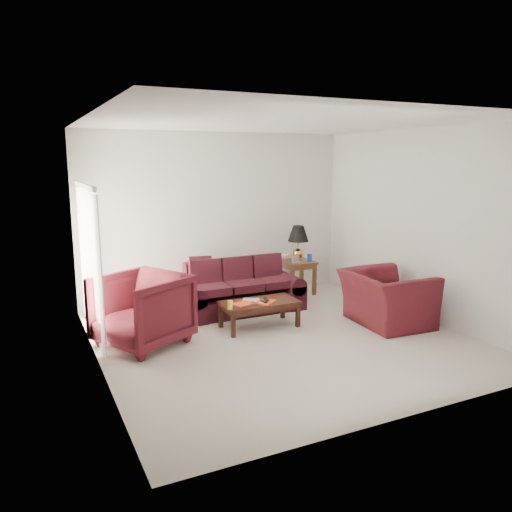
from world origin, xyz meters
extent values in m
plane|color=beige|center=(0.00, 0.00, 0.00)|extent=(5.00, 5.00, 0.00)
cube|color=silver|center=(-2.42, 1.30, 1.08)|extent=(0.10, 2.00, 2.16)
cube|color=black|center=(-0.47, 2.12, 0.67)|extent=(0.42, 0.27, 0.40)
cube|color=silver|center=(1.30, 1.87, 0.70)|extent=(0.13, 0.05, 0.13)
cylinder|color=#1B3BB0|center=(1.60, 1.86, 0.70)|extent=(0.11, 0.11, 0.15)
cube|color=white|center=(1.31, 2.26, 0.72)|extent=(0.19, 0.22, 0.06)
imported|color=#481018|center=(-1.86, 0.59, 0.50)|extent=(1.47, 1.46, 1.00)
imported|color=#461017|center=(1.76, -0.14, 0.41)|extent=(1.18, 1.32, 0.82)
cube|color=red|center=(-0.37, 0.53, 0.42)|extent=(0.33, 0.28, 0.02)
cube|color=beige|center=(-0.17, 0.66, 0.42)|extent=(0.31, 0.28, 0.01)
cube|color=#C03E16|center=(-0.01, 0.48, 0.42)|extent=(0.39, 0.37, 0.02)
cube|color=black|center=(-0.06, 0.45, 0.44)|extent=(0.06, 0.16, 0.02)
cube|color=black|center=(0.02, 0.54, 0.44)|extent=(0.07, 0.17, 0.02)
cylinder|color=yellow|center=(-0.64, 0.38, 0.47)|extent=(0.09, 0.09, 0.13)
camera|label=1|loc=(-3.26, -5.97, 2.52)|focal=35.00mm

